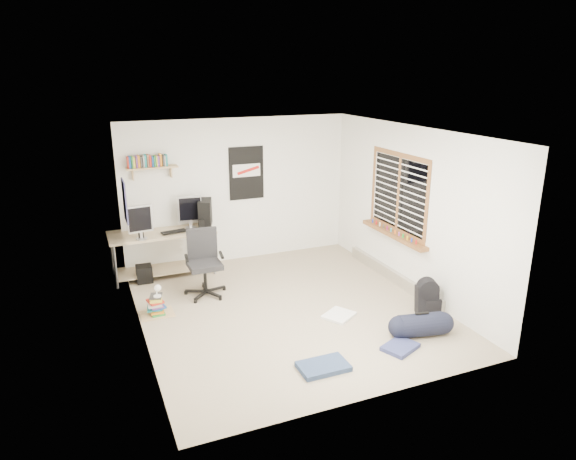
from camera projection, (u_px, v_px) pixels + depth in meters
name	position (u px, v px, depth m)	size (l,w,h in m)	color
floor	(288.00, 309.00, 7.32)	(4.00, 4.50, 0.01)	gray
ceiling	(288.00, 132.00, 6.57)	(4.00, 4.50, 0.01)	white
back_wall	(238.00, 191.00, 8.93)	(4.00, 0.01, 2.50)	silver
left_wall	(135.00, 244.00, 6.21)	(0.01, 4.50, 2.50)	silver
right_wall	(411.00, 210.00, 7.68)	(0.01, 4.50, 2.50)	silver
desk	(163.00, 254.00, 8.46)	(1.67, 0.73, 0.76)	tan
monitor_left	(140.00, 225.00, 7.89)	(0.38, 0.10, 0.42)	#B6B7BC
monitor_right	(190.00, 215.00, 8.45)	(0.39, 0.10, 0.43)	#AEAFB4
pc_tower	(205.00, 213.00, 8.54)	(0.20, 0.42, 0.44)	black
keyboard	(174.00, 232.00, 8.25)	(0.40, 0.14, 0.02)	black
speaker_left	(141.00, 232.00, 7.96)	(0.09, 0.09, 0.17)	black
speaker_right	(201.00, 225.00, 8.34)	(0.09, 0.09, 0.18)	black
office_chair	(204.00, 264.00, 7.64)	(0.66, 0.66, 1.01)	black
wall_shelf	(152.00, 167.00, 8.14)	(0.80, 0.22, 0.24)	tan
poster_back_wall	(246.00, 173.00, 8.87)	(0.62, 0.03, 0.92)	black
poster_left_wall	(125.00, 201.00, 7.20)	(0.02, 0.42, 0.60)	navy
window	(398.00, 193.00, 7.86)	(0.10, 1.50, 1.26)	brown
baseboard_heater	(392.00, 275.00, 8.27)	(0.08, 2.50, 0.18)	#B7B2A8
backpack	(427.00, 299.00, 7.15)	(0.30, 0.24, 0.40)	black
duffel_bag	(421.00, 326.00, 6.55)	(0.30, 0.30, 0.59)	black
tshirt	(339.00, 315.00, 7.09)	(0.41, 0.35, 0.04)	white
jeans_a	(323.00, 366.00, 5.85)	(0.57, 0.36, 0.06)	navy
jeans_b	(400.00, 347.00, 6.27)	(0.42, 0.32, 0.05)	navy
book_stack	(156.00, 304.00, 7.12)	(0.45, 0.37, 0.31)	brown
desk_lamp	(157.00, 289.00, 7.04)	(0.11, 0.18, 0.18)	white
subwoofer	(144.00, 274.00, 8.21)	(0.24, 0.24, 0.27)	black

